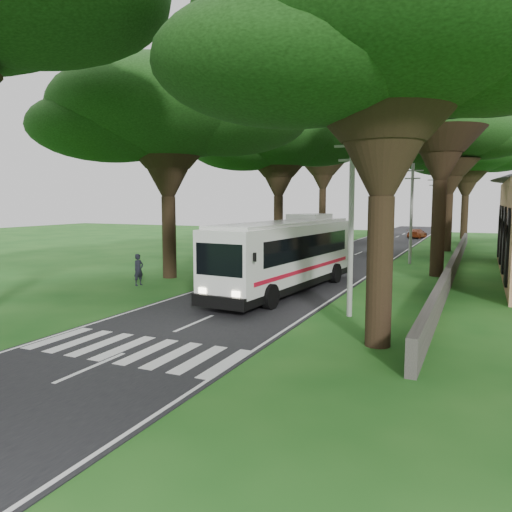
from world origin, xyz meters
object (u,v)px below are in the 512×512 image
(coach_bus, at_px, (286,254))
(distant_car_b, at_px, (379,230))
(pedestrian, at_px, (139,270))
(pole_mid, at_px, (411,212))
(distant_car_a, at_px, (344,241))
(pole_far, at_px, (434,208))
(distant_car_c, at_px, (417,233))
(pole_near, at_px, (351,221))

(coach_bus, bearing_deg, distant_car_b, 99.62)
(distant_car_b, bearing_deg, pedestrian, -114.49)
(pole_mid, height_order, pedestrian, pole_mid)
(distant_car_a, bearing_deg, pole_far, -152.84)
(distant_car_b, bearing_deg, distant_car_a, -108.64)
(distant_car_b, bearing_deg, coach_bus, -104.16)
(distant_car_a, distance_m, pedestrian, 29.75)
(pole_mid, relative_size, distant_car_a, 2.12)
(pole_mid, height_order, distant_car_b, pole_mid)
(distant_car_a, xyz_separation_m, distant_car_b, (-0.03, 19.96, 0.11))
(distant_car_a, xyz_separation_m, distant_car_c, (5.72, 16.43, -0.03))
(pole_mid, xyz_separation_m, distant_car_a, (-8.47, 12.01, -3.51))
(distant_car_a, bearing_deg, pole_mid, 109.00)
(pole_mid, bearing_deg, coach_bus, -106.76)
(distant_car_a, bearing_deg, pedestrian, 64.15)
(pole_far, relative_size, pedestrian, 4.20)
(pole_near, distance_m, distant_car_c, 48.65)
(pole_near, xyz_separation_m, coach_bus, (-4.69, 4.42, -2.07))
(pole_far, height_order, distant_car_a, pole_far)
(distant_car_a, height_order, distant_car_b, distant_car_b)
(pole_far, relative_size, distant_car_a, 2.12)
(distant_car_a, relative_size, distant_car_c, 0.89)
(pedestrian, bearing_deg, distant_car_c, -2.72)
(coach_bus, distance_m, distant_car_c, 44.09)
(distant_car_a, bearing_deg, distant_car_b, -106.08)
(pole_mid, relative_size, coach_bus, 0.59)
(pole_near, bearing_deg, distant_car_c, 93.25)
(coach_bus, bearing_deg, distant_car_a, 102.83)
(pole_near, bearing_deg, pedestrian, 168.72)
(pole_mid, height_order, distant_car_a, pole_mid)
(pole_near, relative_size, pole_mid, 1.00)
(pole_far, bearing_deg, pole_near, -90.00)
(pole_near, distance_m, pedestrian, 14.11)
(coach_bus, bearing_deg, distant_car_c, 92.52)
(pole_mid, relative_size, distant_car_c, 1.89)
(pole_far, xyz_separation_m, pedestrian, (-13.47, -37.31, -3.23))
(pedestrian, bearing_deg, distant_car_b, 4.71)
(distant_car_c, bearing_deg, coach_bus, 97.83)
(coach_bus, distance_m, pedestrian, 9.02)
(pole_mid, height_order, coach_bus, pole_mid)
(distant_car_b, relative_size, distant_car_c, 1.08)
(coach_bus, height_order, distant_car_c, coach_bus)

